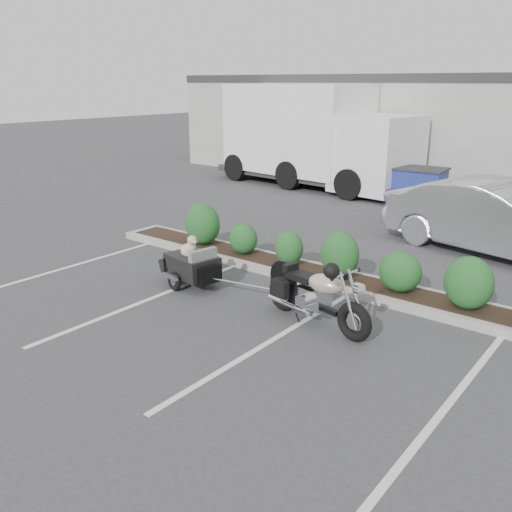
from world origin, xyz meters
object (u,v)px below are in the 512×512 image
Objects in this scene: sedan at (496,218)px; delivery_truck at (315,138)px; dumpster at (416,186)px; pet_trailer at (192,264)px; motorcycle at (316,296)px.

delivery_truck reaches higher than sedan.
dumpster is 4.47m from delivery_truck.
pet_trailer is 6.91m from sedan.
pet_trailer is 0.21× the size of delivery_truck.
delivery_truck is (-6.62, 10.38, 1.26)m from motorcycle.
sedan reaches higher than pet_trailer.
pet_trailer is 0.95× the size of dumpster.
delivery_truck reaches higher than dumpster.
dumpster is (-2.36, 9.68, 0.09)m from motorcycle.
sedan is 9.08m from delivery_truck.
sedan is (3.89, 5.69, 0.38)m from pet_trailer.
sedan reaches higher than dumpster.
delivery_truck is (-4.26, 0.70, 1.16)m from dumpster.
dumpster is at bearing 52.36° from sedan.
motorcycle is 5.84m from sedan.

